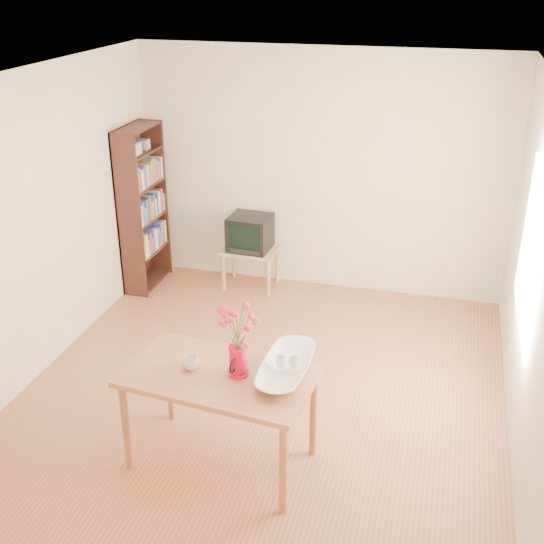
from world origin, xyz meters
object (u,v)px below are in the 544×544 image
(table, at_px, (220,385))
(mug, at_px, (191,363))
(television, at_px, (250,232))
(pitcher, at_px, (238,362))
(bowl, at_px, (286,343))

(table, relative_size, mug, 11.64)
(mug, height_order, television, mug)
(table, bearing_deg, television, 109.03)
(table, xyz_separation_m, pitcher, (0.13, 0.03, 0.19))
(table, height_order, bowl, bowl)
(bowl, bearing_deg, television, 111.65)
(bowl, bearing_deg, mug, -168.46)
(pitcher, xyz_separation_m, television, (-0.78, 2.86, -0.20))
(pitcher, relative_size, mug, 1.87)
(table, height_order, mug, mug)
(table, relative_size, bowl, 2.84)
(television, bearing_deg, table, -74.15)
(television, bearing_deg, mug, -78.20)
(table, distance_m, pitcher, 0.23)
(table, relative_size, television, 3.01)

